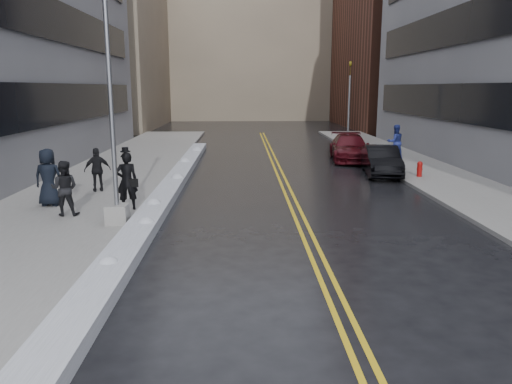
{
  "coord_description": "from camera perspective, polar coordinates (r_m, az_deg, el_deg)",
  "views": [
    {
      "loc": [
        0.57,
        -13.1,
        4.31
      ],
      "look_at": [
        0.98,
        1.17,
        1.3
      ],
      "focal_mm": 35.0,
      "sensor_mm": 36.0,
      "label": 1
    }
  ],
  "objects": [
    {
      "name": "lane_line_left",
      "position": [
        23.57,
        2.71,
        1.35
      ],
      "size": [
        0.12,
        50.0,
        0.01
      ],
      "primitive_type": "cube",
      "color": "gold",
      "rests_on": "ground"
    },
    {
      "name": "traffic_signal",
      "position": [
        37.95,
        10.59,
        10.32
      ],
      "size": [
        0.16,
        0.2,
        6.0
      ],
      "color": "gray",
      "rests_on": "sidewalk_east"
    },
    {
      "name": "ground",
      "position": [
        13.81,
        -3.96,
        -6.32
      ],
      "size": [
        160.0,
        160.0,
        0.0
      ],
      "primitive_type": "plane",
      "color": "black",
      "rests_on": "ground"
    },
    {
      "name": "lane_line_right",
      "position": [
        23.59,
        3.44,
        1.36
      ],
      "size": [
        0.12,
        50.0,
        0.01
      ],
      "primitive_type": "cube",
      "color": "gold",
      "rests_on": "ground"
    },
    {
      "name": "pedestrian_c",
      "position": [
        19.14,
        -22.64,
        1.55
      ],
      "size": [
        1.04,
        0.71,
        2.05
      ],
      "primitive_type": "imported",
      "rotation": [
        0.0,
        0.0,
        3.08
      ],
      "color": "black",
      "rests_on": "sidewalk_west"
    },
    {
      "name": "pedestrian_b",
      "position": [
        17.52,
        -21.06,
        0.41
      ],
      "size": [
        0.91,
        0.72,
        1.82
      ],
      "primitive_type": "imported",
      "rotation": [
        0.0,
        0.0,
        3.18
      ],
      "color": "black",
      "rests_on": "sidewalk_west"
    },
    {
      "name": "sidewalk_east",
      "position": [
        25.31,
        20.26,
        1.52
      ],
      "size": [
        4.0,
        50.0,
        0.15
      ],
      "primitive_type": "cube",
      "color": "gray",
      "rests_on": "ground"
    },
    {
      "name": "car_maroon",
      "position": [
        30.4,
        10.65,
        5.0
      ],
      "size": [
        2.7,
        5.5,
        1.54
      ],
      "primitive_type": "imported",
      "rotation": [
        0.0,
        0.0,
        -0.11
      ],
      "color": "#450B12",
      "rests_on": "ground"
    },
    {
      "name": "building_west_far",
      "position": [
        59.51,
        -18.02,
        15.85
      ],
      "size": [
        14.0,
        22.0,
        18.0
      ],
      "primitive_type": "cube",
      "color": "gray",
      "rests_on": "ground"
    },
    {
      "name": "lamppost",
      "position": [
        15.69,
        -15.98,
        4.94
      ],
      "size": [
        0.65,
        0.65,
        7.62
      ],
      "color": "gray",
      "rests_on": "sidewalk_west"
    },
    {
      "name": "pedestrian_fedora",
      "position": [
        17.65,
        -14.55,
        1.22
      ],
      "size": [
        0.86,
        0.71,
        2.01
      ],
      "primitive_type": "imported",
      "rotation": [
        0.0,
        0.0,
        3.5
      ],
      "color": "black",
      "rests_on": "sidewalk_west"
    },
    {
      "name": "sidewalk_west",
      "position": [
        24.32,
        -16.69,
        1.36
      ],
      "size": [
        5.5,
        50.0,
        0.15
      ],
      "primitive_type": "cube",
      "color": "gray",
      "rests_on": "ground"
    },
    {
      "name": "building_far",
      "position": [
        73.42,
        -0.55,
        17.11
      ],
      "size": [
        36.0,
        16.0,
        22.0
      ],
      "primitive_type": "cube",
      "color": "gray",
      "rests_on": "ground"
    },
    {
      "name": "car_black",
      "position": [
        25.53,
        14.14,
        3.48
      ],
      "size": [
        2.11,
        4.62,
        1.47
      ],
      "primitive_type": "imported",
      "rotation": [
        0.0,
        0.0,
        -0.13
      ],
      "color": "black",
      "rests_on": "ground"
    },
    {
      "name": "fire_hydrant",
      "position": [
        24.88,
        18.2,
        2.6
      ],
      "size": [
        0.26,
        0.26,
        0.73
      ],
      "color": "maroon",
      "rests_on": "sidewalk_east"
    },
    {
      "name": "pedestrian_east",
      "position": [
        30.54,
        15.63,
        5.53
      ],
      "size": [
        1.06,
        0.87,
        2.02
      ],
      "primitive_type": "imported",
      "rotation": [
        0.0,
        0.0,
        3.25
      ],
      "color": "navy",
      "rests_on": "sidewalk_east"
    },
    {
      "name": "snow_ridge",
      "position": [
        21.72,
        -9.61,
        0.74
      ],
      "size": [
        0.9,
        30.0,
        0.34
      ],
      "primitive_type": "cube",
      "color": "silver",
      "rests_on": "ground"
    },
    {
      "name": "pedestrian_d",
      "position": [
        21.17,
        -17.66,
        2.44
      ],
      "size": [
        1.13,
        0.78,
        1.78
      ],
      "primitive_type": "imported",
      "rotation": [
        0.0,
        0.0,
        3.51
      ],
      "color": "black",
      "rests_on": "sidewalk_west"
    }
  ]
}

